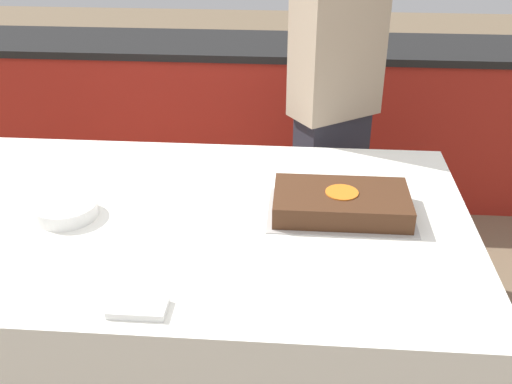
% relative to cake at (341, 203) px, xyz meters
% --- Properties ---
extents(ground_plane, '(14.00, 14.00, 0.00)m').
position_rel_cake_xyz_m(ground_plane, '(-0.57, -0.06, -0.80)').
color(ground_plane, '#7A664C').
extents(back_counter, '(4.40, 0.58, 0.92)m').
position_rel_cake_xyz_m(back_counter, '(-0.57, 1.61, -0.34)').
color(back_counter, '#A82319').
rests_on(back_counter, ground_plane).
extents(dining_table, '(2.01, 1.19, 0.76)m').
position_rel_cake_xyz_m(dining_table, '(-0.57, -0.06, -0.42)').
color(dining_table, white).
rests_on(dining_table, ground_plane).
extents(cake, '(0.49, 0.30, 0.08)m').
position_rel_cake_xyz_m(cake, '(0.00, 0.00, 0.00)').
color(cake, '#B7B2AD').
rests_on(cake, dining_table).
extents(plate_stack, '(0.21, 0.21, 0.05)m').
position_rel_cake_xyz_m(plate_stack, '(-0.92, -0.09, -0.01)').
color(plate_stack, white).
rests_on(plate_stack, dining_table).
extents(side_plate_near_cake, '(0.20, 0.20, 0.00)m').
position_rel_cake_xyz_m(side_plate_near_cake, '(-0.02, 0.27, -0.04)').
color(side_plate_near_cake, white).
rests_on(side_plate_near_cake, dining_table).
extents(utensil_pile, '(0.15, 0.09, 0.02)m').
position_rel_cake_xyz_m(utensil_pile, '(-0.56, -0.55, -0.03)').
color(utensil_pile, white).
rests_on(utensil_pile, dining_table).
extents(person_cutting_cake, '(0.42, 0.38, 1.66)m').
position_rel_cake_xyz_m(person_cutting_cake, '(0.00, 0.76, 0.07)').
color(person_cutting_cake, '#282833').
rests_on(person_cutting_cake, ground_plane).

